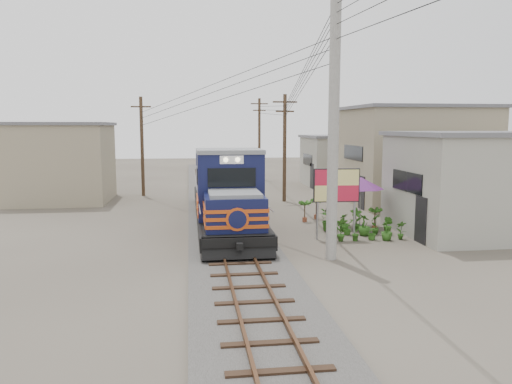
{
  "coord_description": "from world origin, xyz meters",
  "views": [
    {
      "loc": [
        -1.7,
        -18.16,
        4.94
      ],
      "look_at": [
        1.06,
        2.41,
        2.2
      ],
      "focal_mm": 35.0,
      "sensor_mm": 36.0,
      "label": 1
    }
  ],
  "objects": [
    {
      "name": "wooden_pole_left",
      "position": [
        -5.0,
        18.0,
        3.68
      ],
      "size": [
        1.6,
        0.24,
        7.0
      ],
      "color": "#4C3826",
      "rests_on": "ground"
    },
    {
      "name": "market_umbrella",
      "position": [
        6.57,
        5.07,
        2.18
      ],
      "size": [
        2.94,
        2.94,
        2.48
      ],
      "rotation": [
        0.0,
        0.0,
        -0.4
      ],
      "color": "black",
      "rests_on": "ground"
    },
    {
      "name": "wooden_pole_far",
      "position": [
        4.8,
        28.0,
        3.93
      ],
      "size": [
        1.6,
        0.24,
        7.5
      ],
      "color": "#4C3826",
      "rests_on": "ground"
    },
    {
      "name": "shophouse_mid",
      "position": [
        12.5,
        12.0,
        3.11
      ],
      "size": [
        8.4,
        7.35,
        6.2
      ],
      "color": "gray",
      "rests_on": "ground"
    },
    {
      "name": "shophouse_back",
      "position": [
        11.0,
        22.0,
        2.11
      ],
      "size": [
        6.3,
        6.3,
        4.2
      ],
      "color": "gray",
      "rests_on": "ground"
    },
    {
      "name": "track",
      "position": [
        0.0,
        10.0,
        0.26
      ],
      "size": [
        1.15,
        70.0,
        0.12
      ],
      "color": "#51331E",
      "rests_on": "ground"
    },
    {
      "name": "utility_pole_main",
      "position": [
        3.5,
        -0.5,
        5.0
      ],
      "size": [
        0.4,
        0.4,
        10.0
      ],
      "color": "#9E9B93",
      "rests_on": "ground"
    },
    {
      "name": "ground",
      "position": [
        0.0,
        0.0,
        0.0
      ],
      "size": [
        120.0,
        120.0,
        0.0
      ],
      "primitive_type": "plane",
      "color": "#473F35",
      "rests_on": "ground"
    },
    {
      "name": "vendor",
      "position": [
        5.52,
        6.54,
        0.94
      ],
      "size": [
        0.76,
        0.57,
        1.88
      ],
      "primitive_type": "imported",
      "rotation": [
        0.0,
        0.0,
        3.34
      ],
      "color": "black",
      "rests_on": "ground"
    },
    {
      "name": "shophouse_front",
      "position": [
        11.5,
        3.0,
        2.36
      ],
      "size": [
        7.35,
        6.3,
        4.7
      ],
      "color": "gray",
      "rests_on": "ground"
    },
    {
      "name": "ballast",
      "position": [
        0.0,
        10.0,
        0.08
      ],
      "size": [
        3.6,
        70.0,
        0.16
      ],
      "primitive_type": "cube",
      "color": "#595651",
      "rests_on": "ground"
    },
    {
      "name": "shophouse_left",
      "position": [
        -10.0,
        16.0,
        2.61
      ],
      "size": [
        6.3,
        6.3,
        5.2
      ],
      "color": "gray",
      "rests_on": "ground"
    },
    {
      "name": "wooden_pole_mid",
      "position": [
        4.5,
        14.0,
        3.68
      ],
      "size": [
        1.6,
        0.24,
        7.0
      ],
      "color": "#4C3826",
      "rests_on": "ground"
    },
    {
      "name": "billboard",
      "position": [
        4.63,
        2.69,
        2.3
      ],
      "size": [
        2.03,
        0.24,
        3.13
      ],
      "rotation": [
        0.0,
        0.0,
        -0.05
      ],
      "color": "#99999E",
      "rests_on": "ground"
    },
    {
      "name": "locomotive",
      "position": [
        0.0,
        6.74,
        1.68
      ],
      "size": [
        2.84,
        15.42,
        3.82
      ],
      "color": "black",
      "rests_on": "ground"
    },
    {
      "name": "plant_nursery",
      "position": [
        5.65,
        3.5,
        0.48
      ],
      "size": [
        3.33,
        3.02,
        1.1
      ],
      "color": "#2B5D1A",
      "rests_on": "ground"
    },
    {
      "name": "power_lines",
      "position": [
        -0.14,
        8.49,
        7.56
      ],
      "size": [
        9.65,
        19.0,
        3.3
      ],
      "color": "black",
      "rests_on": "ground"
    }
  ]
}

